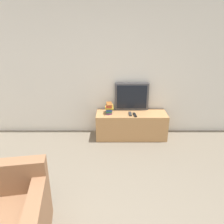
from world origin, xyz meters
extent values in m
cube|color=white|center=(0.00, 3.03, 1.30)|extent=(9.00, 0.06, 2.60)
cube|color=tan|center=(0.72, 2.74, 0.25)|extent=(1.35, 0.48, 0.50)
cube|color=#4C4C51|center=(0.73, 2.94, 0.77)|extent=(0.66, 0.08, 0.54)
cube|color=black|center=(0.73, 2.89, 0.77)|extent=(0.58, 0.01, 0.46)
cube|color=#7A3884|center=(0.28, 2.75, 0.52)|extent=(0.11, 0.20, 0.03)
cube|color=#2D753D|center=(0.28, 2.76, 0.54)|extent=(0.11, 0.22, 0.02)
cube|color=#23478E|center=(0.28, 2.75, 0.57)|extent=(0.13, 0.19, 0.03)
cube|color=gold|center=(0.29, 2.75, 0.60)|extent=(0.15, 0.15, 0.03)
cube|color=gold|center=(0.29, 2.76, 0.63)|extent=(0.15, 0.19, 0.03)
cube|color=#B72D28|center=(0.29, 2.74, 0.66)|extent=(0.11, 0.22, 0.03)
cube|color=#995623|center=(0.29, 2.74, 0.68)|extent=(0.12, 0.23, 0.02)
cube|color=#2D2D2D|center=(0.68, 2.67, 0.51)|extent=(0.05, 0.19, 0.02)
cube|color=black|center=(0.77, 2.62, 0.51)|extent=(0.07, 0.19, 0.02)
camera|label=1|loc=(0.34, -1.16, 2.04)|focal=35.00mm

